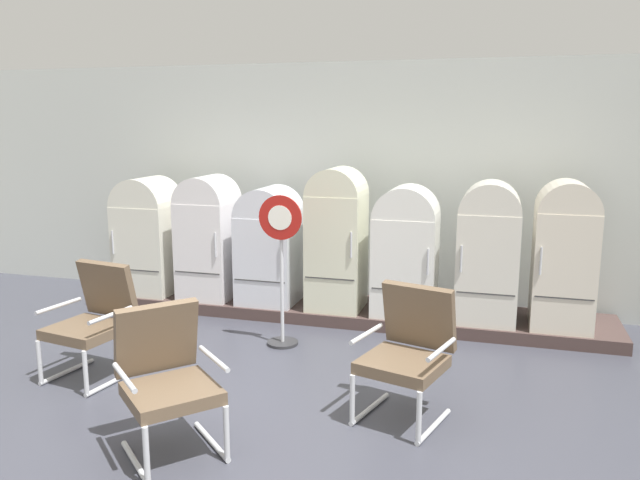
% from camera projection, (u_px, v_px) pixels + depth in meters
% --- Properties ---
extents(ground, '(12.00, 10.00, 0.05)m').
position_uv_depth(ground, '(232.00, 442.00, 4.51)').
color(ground, '#3C3E48').
extents(back_wall, '(11.76, 0.12, 2.95)m').
position_uv_depth(back_wall, '(351.00, 184.00, 7.67)').
color(back_wall, silver).
rests_on(back_wall, ground).
extents(display_plinth, '(6.19, 0.95, 0.14)m').
position_uv_depth(display_plinth, '(337.00, 310.00, 7.35)').
color(display_plinth, '#463532').
rests_on(display_plinth, ground).
extents(refrigerator_0, '(0.69, 0.67, 1.44)m').
position_uv_depth(refrigerator_0, '(148.00, 232.00, 7.74)').
color(refrigerator_0, silver).
rests_on(refrigerator_0, display_plinth).
extents(refrigerator_1, '(0.62, 0.68, 1.48)m').
position_uv_depth(refrigerator_1, '(208.00, 233.00, 7.51)').
color(refrigerator_1, white).
rests_on(refrigerator_1, display_plinth).
extents(refrigerator_2, '(0.66, 0.71, 1.37)m').
position_uv_depth(refrigerator_2, '(270.00, 242.00, 7.33)').
color(refrigerator_2, white).
rests_on(refrigerator_2, display_plinth).
extents(refrigerator_3, '(0.61, 0.63, 1.61)m').
position_uv_depth(refrigerator_3, '(337.00, 234.00, 7.04)').
color(refrigerator_3, beige).
rests_on(refrigerator_3, display_plinth).
extents(refrigerator_4, '(0.68, 0.62, 1.43)m').
position_uv_depth(refrigerator_4, '(406.00, 248.00, 6.84)').
color(refrigerator_4, white).
rests_on(refrigerator_4, display_plinth).
extents(refrigerator_5, '(0.63, 0.69, 1.50)m').
position_uv_depth(refrigerator_5, '(488.00, 248.00, 6.62)').
color(refrigerator_5, silver).
rests_on(refrigerator_5, display_plinth).
extents(refrigerator_6, '(0.61, 0.68, 1.53)m').
position_uv_depth(refrigerator_6, '(564.00, 250.00, 6.41)').
color(refrigerator_6, beige).
rests_on(refrigerator_6, display_plinth).
extents(armchair_left, '(0.73, 0.77, 1.02)m').
position_uv_depth(armchair_left, '(94.00, 316.00, 5.54)').
color(armchair_left, silver).
rests_on(armchair_left, ground).
extents(armchair_right, '(0.77, 0.82, 1.02)m').
position_uv_depth(armchair_right, '(408.00, 347.00, 4.78)').
color(armchair_right, silver).
rests_on(armchair_right, ground).
extents(armchair_center, '(0.90, 0.89, 1.02)m').
position_uv_depth(armchair_center, '(166.00, 374.00, 4.29)').
color(armchair_center, silver).
rests_on(armchair_center, ground).
extents(sign_stand, '(0.44, 0.32, 1.55)m').
position_uv_depth(sign_stand, '(281.00, 273.00, 6.25)').
color(sign_stand, '#2D2D30').
rests_on(sign_stand, ground).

